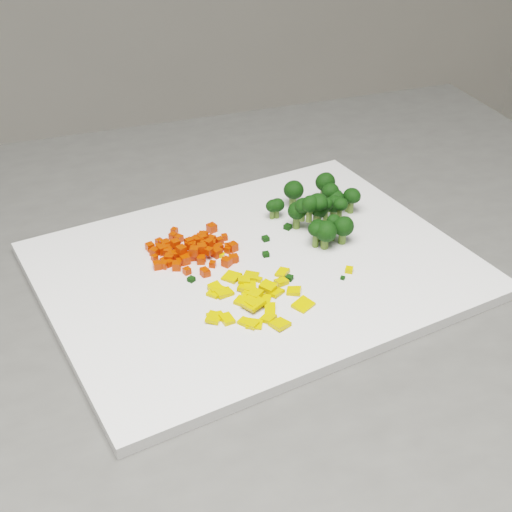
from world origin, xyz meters
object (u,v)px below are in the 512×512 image
carrot_pile (193,242)px  pepper_pile (250,291)px  cutting_board (256,269)px  broccoli_pile (319,205)px

carrot_pile → pepper_pile: bearing=-82.3°
cutting_board → broccoli_pile: size_ratio=3.75×
pepper_pile → cutting_board: bearing=54.6°
carrot_pile → broccoli_pile: 0.15m
cutting_board → carrot_pile: carrot_pile is taller
cutting_board → broccoli_pile: 0.11m
cutting_board → pepper_pile: bearing=-125.4°
cutting_board → carrot_pile: size_ratio=4.50×
carrot_pile → pepper_pile: (0.01, -0.10, -0.01)m
carrot_pile → broccoli_pile: (0.14, -0.02, 0.01)m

